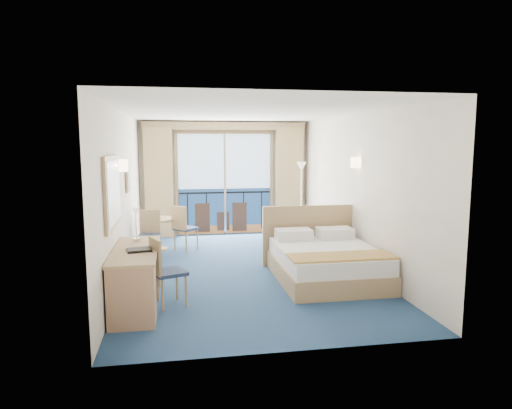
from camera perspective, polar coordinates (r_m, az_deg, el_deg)
name	(u,v)px	position (r m, az deg, el deg)	size (l,w,h in m)	color
floor	(245,269)	(8.07, -1.43, -8.03)	(6.50, 6.50, 0.00)	navy
room_walls	(244,167)	(7.78, -1.48, 4.69)	(4.04, 6.54, 2.72)	white
balcony_door	(225,187)	(11.01, -3.95, 2.24)	(2.36, 0.03, 2.52)	navy
curtain_left	(159,183)	(10.80, -12.05, 2.69)	(0.65, 0.22, 2.55)	tan
curtain_right	(289,181)	(11.12, 4.15, 2.98)	(0.65, 0.22, 2.55)	tan
pelmet	(225,126)	(10.85, -3.91, 9.76)	(3.80, 0.25, 0.18)	tan
mirror	(112,192)	(6.27, -17.51, 1.52)	(0.05, 1.25, 0.95)	tan
wall_print	(128,177)	(8.20, -15.73, 3.31)	(0.04, 0.42, 0.52)	tan
sconce_left	(122,166)	(7.14, -16.41, 4.69)	(0.18, 0.18, 0.18)	#FFDDB2
sconce_right	(356,162)	(8.14, 12.37, 5.16)	(0.18, 0.18, 0.18)	#FFDDB2
bed	(325,261)	(7.50, 8.66, -6.96)	(1.71, 2.03, 1.07)	tan
nightstand	(329,242)	(9.09, 9.10, -4.64)	(0.40, 0.38, 0.52)	#9D7553
phone	(330,227)	(9.07, 9.22, -2.74)	(0.19, 0.15, 0.08)	beige
armchair	(303,232)	(9.47, 5.88, -3.44)	(0.77, 0.80, 0.72)	#41474F
floor_lamp	(301,180)	(10.59, 5.70, 3.01)	(0.24, 0.24, 1.75)	silver
desk	(133,285)	(5.92, -15.13, -9.72)	(0.58, 1.69, 0.79)	tan
desk_chair	(164,268)	(6.27, -11.48, -7.74)	(0.53, 0.53, 0.94)	#1F2D49
folder	(139,250)	(6.14, -14.39, -5.51)	(0.31, 0.23, 0.03)	black
desk_lamp	(136,217)	(6.71, -14.78, -1.53)	(0.12, 0.12, 0.46)	silver
round_table	(158,226)	(9.60, -12.20, -2.64)	(0.72, 0.72, 0.65)	tan
table_chair_a	(183,225)	(9.37, -9.11, -2.59)	(0.57, 0.57, 0.94)	#1F2D49
table_chair_b	(150,231)	(8.97, -13.17, -3.25)	(0.43, 0.44, 0.91)	#1F2D49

